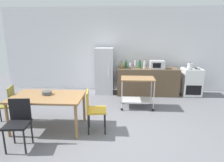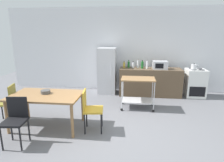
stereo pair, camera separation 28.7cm
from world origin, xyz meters
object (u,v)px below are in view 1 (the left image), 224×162
object	(u,v)px
kitchen_cart	(137,88)
bottle_sparkling_water	(144,65)
chair_black	(18,120)
bottle_olive_oil	(122,65)
chair_mustard	(93,108)
bottle_sesame_oil	(126,64)
refrigerator	(105,71)
fruit_bowl	(47,93)
bottle_soda	(130,65)
microwave	(157,65)
bottle_wine	(140,65)
stove_oven	(191,82)
kettle	(190,66)
dining_table	(48,99)
bottle_vinegar	(135,64)
chair_olive	(7,103)

from	to	relation	value
kitchen_cart	bottle_sparkling_water	size ratio (longest dim) A/B	3.12
chair_black	bottle_olive_oil	distance (m)	3.78
chair_mustard	bottle_sesame_oil	size ratio (longest dim) A/B	3.47
bottle_sparkling_water	refrigerator	bearing A→B (deg)	173.75
bottle_sesame_oil	fruit_bowl	xyz separation A→B (m)	(-1.73, -2.57, -0.22)
bottle_soda	microwave	bearing A→B (deg)	-7.60
bottle_wine	stove_oven	bearing A→B (deg)	0.56
bottle_soda	fruit_bowl	bearing A→B (deg)	-126.50
chair_mustard	fruit_bowl	bearing A→B (deg)	75.21
bottle_sparkling_water	kettle	size ratio (longest dim) A/B	1.22
chair_black	bottle_olive_oil	bearing A→B (deg)	55.48
chair_black	bottle_sesame_oil	xyz separation A→B (m)	(1.96, 3.35, 0.49)
bottle_olive_oil	bottle_sesame_oil	distance (m)	0.16
bottle_olive_oil	microwave	size ratio (longest dim) A/B	0.50
bottle_olive_oil	fruit_bowl	distance (m)	2.96
kitchen_cart	bottle_wine	bearing A→B (deg)	83.04
dining_table	bottle_olive_oil	xyz separation A→B (m)	(1.54, 2.58, 0.33)
bottle_soda	bottle_vinegar	distance (m)	0.17
bottle_sparkling_water	dining_table	bearing A→B (deg)	-132.40
kettle	kitchen_cart	bearing A→B (deg)	-146.99
chair_black	microwave	distance (m)	4.40
kitchen_cart	bottle_wine	size ratio (longest dim) A/B	3.36
dining_table	kitchen_cart	xyz separation A→B (m)	(1.99, 1.33, -0.10)
chair_mustard	bottle_sesame_oil	xyz separation A→B (m)	(0.71, 2.70, 0.49)
bottle_olive_oil	chair_black	bearing A→B (deg)	-118.90
chair_olive	fruit_bowl	distance (m)	1.00
chair_mustard	kettle	xyz separation A→B (m)	(2.76, 2.53, 0.48)
stove_oven	bottle_sparkling_water	distance (m)	1.67
bottle_vinegar	microwave	world-z (taller)	bottle_vinegar
stove_oven	microwave	bearing A→B (deg)	-176.49
kitchen_cart	bottle_sesame_oil	distance (m)	1.41
refrigerator	kettle	size ratio (longest dim) A/B	6.47
bottle_olive_oil	bottle_sparkling_water	bearing A→B (deg)	-5.33
microwave	fruit_bowl	world-z (taller)	microwave
stove_oven	bottle_soda	xyz separation A→B (m)	(-2.02, 0.04, 0.53)
chair_black	microwave	xyz separation A→B (m)	(2.97, 3.21, 0.51)
dining_table	bottle_wine	bearing A→B (deg)	50.06
chair_olive	kettle	distance (m)	5.31
stove_oven	fruit_bowl	world-z (taller)	stove_oven
dining_table	chair_olive	xyz separation A→B (m)	(-1.00, 0.13, -0.15)
chair_mustard	bottle_olive_oil	xyz separation A→B (m)	(0.56, 2.63, 0.48)
bottle_wine	kettle	world-z (taller)	bottle_wine
chair_black	refrigerator	xyz separation A→B (m)	(1.23, 3.36, 0.26)
bottle_wine	kettle	distance (m)	1.60
chair_mustard	bottle_olive_oil	world-z (taller)	bottle_olive_oil
bottle_wine	chair_olive	bearing A→B (deg)	-142.37
refrigerator	bottle_sesame_oil	world-z (taller)	refrigerator
dining_table	chair_mustard	size ratio (longest dim) A/B	1.69
bottle_sparkling_water	bottle_vinegar	bearing A→B (deg)	154.20
chair_mustard	kitchen_cart	bearing A→B (deg)	-43.36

